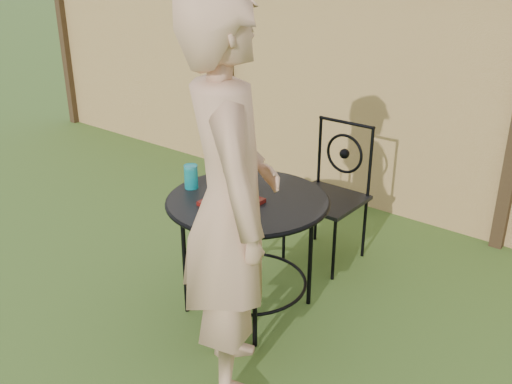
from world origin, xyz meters
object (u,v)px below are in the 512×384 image
at_px(diner, 230,206).
at_px(salad_plate, 232,202).
at_px(patio_table, 248,220).
at_px(patio_chair, 331,190).

height_order(diner, salad_plate, diner).
distance_m(patio_table, patio_chair, 0.85).
xyz_separation_m(patio_table, salad_plate, (-0.02, -0.12, 0.15)).
xyz_separation_m(patio_chair, salad_plate, (-0.05, -0.97, 0.23)).
bearing_deg(patio_chair, salad_plate, -92.76).
relative_size(patio_chair, salad_plate, 3.52).
relative_size(patio_table, salad_plate, 3.42).
distance_m(patio_table, diner, 0.69).
xyz_separation_m(patio_table, diner, (0.32, -0.50, 0.36)).
bearing_deg(patio_chair, patio_table, -91.86).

